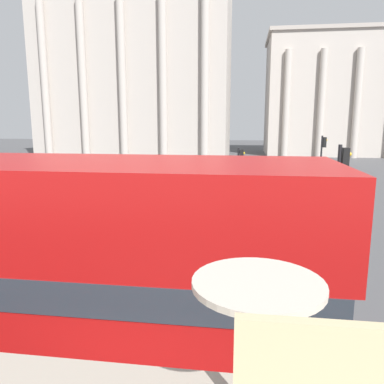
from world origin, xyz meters
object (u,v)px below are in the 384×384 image
(traffic_light_near, at_px, (340,188))
(traffic_light_far, at_px, (322,155))
(plaza_building_right, at_px, (346,96))
(pedestrian_black, at_px, (74,201))
(cafe_dining_table, at_px, (257,321))
(pedestrian_white, at_px, (168,208))
(car_silver, at_px, (123,183))
(car_black, at_px, (246,203))
(traffic_light_mid, at_px, (240,168))
(plaza_building_left, at_px, (138,72))

(traffic_light_near, xyz_separation_m, traffic_light_far, (2.25, 14.31, -0.12))
(plaza_building_right, height_order, pedestrian_black, plaza_building_right)
(cafe_dining_table, relative_size, pedestrian_white, 0.42)
(plaza_building_right, relative_size, pedestrian_black, 12.86)
(traffic_light_far, height_order, pedestrian_black, traffic_light_far)
(car_silver, bearing_deg, pedestrian_black, -78.59)
(traffic_light_far, distance_m, car_black, 9.87)
(plaza_building_right, relative_size, traffic_light_mid, 7.01)
(traffic_light_near, relative_size, traffic_light_far, 1.05)
(plaza_building_left, relative_size, plaza_building_right, 1.07)
(pedestrian_black, bearing_deg, car_black, 107.80)
(plaza_building_right, xyz_separation_m, car_silver, (-22.43, -34.81, -7.82))
(traffic_light_far, height_order, car_black, traffic_light_far)
(cafe_dining_table, bearing_deg, pedestrian_black, 118.39)
(pedestrian_white, bearing_deg, traffic_light_mid, 151.24)
(pedestrian_white, bearing_deg, plaza_building_right, 158.42)
(traffic_light_mid, bearing_deg, plaza_building_right, 68.68)
(traffic_light_far, xyz_separation_m, car_black, (-5.18, -8.21, -1.78))
(plaza_building_right, distance_m, car_black, 43.18)
(plaza_building_right, distance_m, traffic_light_far, 33.61)
(cafe_dining_table, distance_m, car_silver, 23.75)
(cafe_dining_table, xyz_separation_m, pedestrian_white, (-3.29, 14.02, -2.77))
(traffic_light_near, xyz_separation_m, traffic_light_mid, (-3.32, 8.44, -0.42))
(traffic_light_far, bearing_deg, traffic_light_mid, -133.49)
(plaza_building_right, relative_size, traffic_light_near, 5.80)
(plaza_building_right, bearing_deg, pedestrian_black, -117.81)
(traffic_light_far, bearing_deg, pedestrian_white, -127.53)
(traffic_light_near, relative_size, pedestrian_black, 2.22)
(car_silver, relative_size, pedestrian_white, 2.44)
(cafe_dining_table, xyz_separation_m, traffic_light_near, (3.02, 10.86, -1.18))
(cafe_dining_table, xyz_separation_m, pedestrian_black, (-7.92, 14.65, -2.73))
(plaza_building_right, height_order, traffic_light_mid, plaza_building_right)
(plaza_building_right, distance_m, traffic_light_near, 47.84)
(cafe_dining_table, xyz_separation_m, plaza_building_right, (14.40, 56.95, 4.75))
(car_black, bearing_deg, plaza_building_left, 84.46)
(plaza_building_left, bearing_deg, cafe_dining_table, -73.65)
(plaza_building_right, bearing_deg, cafe_dining_table, -104.19)
(traffic_light_mid, relative_size, car_silver, 0.78)
(plaza_building_right, distance_m, pedestrian_black, 48.41)
(traffic_light_mid, distance_m, traffic_light_far, 8.10)
(plaza_building_left, distance_m, pedestrian_white, 37.64)
(plaza_building_left, bearing_deg, pedestrian_white, -72.41)
(cafe_dining_table, relative_size, pedestrian_black, 0.41)
(plaza_building_right, xyz_separation_m, traffic_light_near, (-11.37, -46.09, -5.93))
(traffic_light_mid, bearing_deg, traffic_light_far, 46.51)
(plaza_building_left, relative_size, car_silver, 5.86)
(traffic_light_far, relative_size, pedestrian_black, 2.11)
(traffic_light_mid, bearing_deg, plaza_building_left, 115.50)
(traffic_light_far, xyz_separation_m, pedestrian_white, (-8.57, -11.16, -1.48))
(plaza_building_left, bearing_deg, car_black, -65.59)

